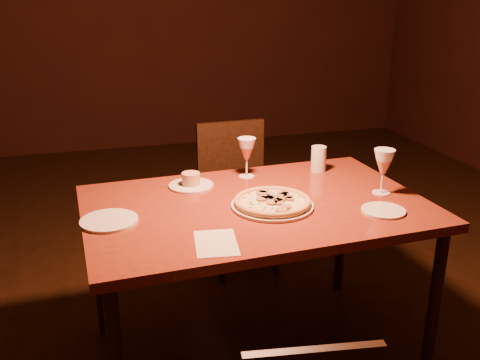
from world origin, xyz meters
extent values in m
plane|color=#321B10|center=(0.00, 0.00, 0.00)|extent=(7.00, 7.00, 0.00)
cube|color=#331610|center=(0.00, 3.50, 1.50)|extent=(6.00, 0.04, 3.00)
cube|color=maroon|center=(0.10, -0.23, 0.75)|extent=(1.47, 0.98, 0.04)
cylinder|color=black|center=(-0.57, 0.15, 0.36)|extent=(0.05, 0.05, 0.73)
cylinder|color=black|center=(0.77, -0.60, 0.36)|extent=(0.05, 0.05, 0.73)
cylinder|color=black|center=(0.74, 0.20, 0.36)|extent=(0.05, 0.05, 0.73)
cube|color=black|center=(0.28, 0.62, 0.45)|extent=(0.43, 0.43, 0.04)
cube|color=black|center=(0.27, 0.81, 0.67)|extent=(0.42, 0.04, 0.40)
cylinder|color=black|center=(0.11, 0.44, 0.22)|extent=(0.04, 0.04, 0.43)
cylinder|color=black|center=(0.10, 0.78, 0.22)|extent=(0.04, 0.04, 0.43)
cylinder|color=black|center=(0.46, 0.45, 0.22)|extent=(0.04, 0.04, 0.43)
cylinder|color=black|center=(0.45, 0.79, 0.22)|extent=(0.04, 0.04, 0.43)
cylinder|color=silver|center=(0.15, -0.28, 0.77)|extent=(0.34, 0.34, 0.01)
cylinder|color=beige|center=(0.15, -0.28, 0.79)|extent=(0.31, 0.31, 0.01)
torus|color=#DDB160|center=(0.15, -0.28, 0.79)|extent=(0.32, 0.32, 0.03)
cylinder|color=silver|center=(-0.12, 0.05, 0.77)|extent=(0.21, 0.21, 0.01)
cylinder|color=tan|center=(-0.12, 0.05, 0.81)|extent=(0.08, 0.08, 0.06)
cylinder|color=silver|center=(0.53, 0.09, 0.83)|extent=(0.08, 0.08, 0.13)
cylinder|color=silver|center=(-0.51, -0.25, 0.77)|extent=(0.23, 0.23, 0.01)
cylinder|color=silver|center=(0.57, -0.46, 0.77)|extent=(0.18, 0.18, 0.01)
cube|color=beige|center=(-0.15, -0.55, 0.77)|extent=(0.18, 0.24, 0.00)
camera|label=1|loc=(-0.56, -2.23, 1.62)|focal=40.00mm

